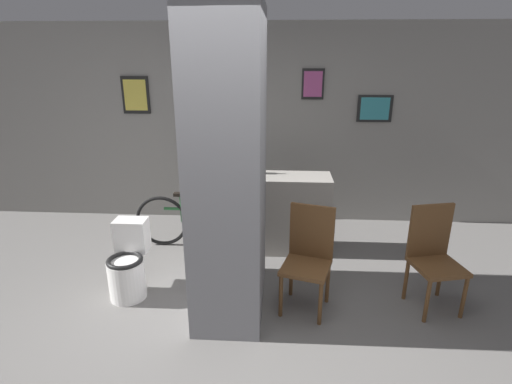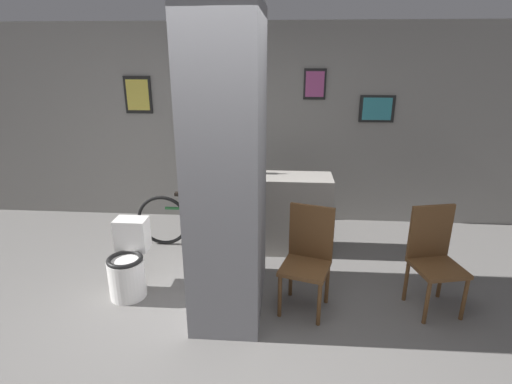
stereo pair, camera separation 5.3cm
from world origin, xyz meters
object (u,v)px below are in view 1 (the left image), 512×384
Objects in this scene: bicycle at (203,221)px; bottle_tall at (256,165)px; chair_by_doorway at (434,254)px; toilet at (128,265)px; chair_near_pillar at (308,255)px.

bicycle is 6.27× the size of bottle_tall.
chair_by_doorway is at bearing -24.12° from bicycle.
toilet is at bearing 167.17° from chair_by_doorway.
bicycle is at bearing 63.14° from toilet.
bottle_tall is (1.15, 1.12, 0.70)m from toilet.
chair_by_doorway is at bearing 0.21° from toilet.
chair_by_doorway is at bearing 20.62° from chair_near_pillar.
bottle_tall reaches higher than bicycle.
chair_near_pillar is at bearing -65.32° from bottle_tall.
toilet is 0.74× the size of chair_near_pillar.
bottle_tall reaches higher than chair_by_doorway.
toilet reaches higher than bicycle.
bicycle is (-2.30, 1.03, -0.18)m from chair_by_doorway.
chair_by_doorway is at bearing -33.41° from bottle_tall.
bottle_tall is at bearing 133.55° from chair_by_doorway.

